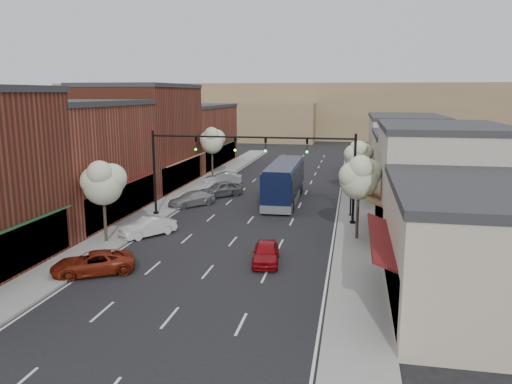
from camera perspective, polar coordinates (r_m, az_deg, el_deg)
The scene contains 29 objects.
ground at distance 32.40m, azimuth -3.51°, elevation -6.68°, with size 160.00×160.00×0.00m, color black.
sidewalk_left at distance 51.92m, azimuth -7.37°, elevation 0.19°, with size 2.80×73.00×0.15m, color gray.
sidewalk_right at distance 49.31m, azimuth 11.49°, elevation -0.54°, with size 2.80×73.00×0.15m, color gray.
curb_left at distance 51.50m, azimuth -5.89°, elevation 0.13°, with size 0.25×73.00×0.17m, color gray.
curb_right at distance 49.32m, azimuth 9.87°, elevation -0.48°, with size 0.25×73.00×0.17m, color gray.
bldg_left_midnear at distance 42.40m, azimuth -20.44°, elevation 3.36°, with size 10.14×14.10×9.40m.
bldg_left_midfar at distance 54.68m, azimuth -12.86°, elevation 6.19°, with size 10.14×14.10×10.90m.
bldg_left_far at distance 69.65m, azimuth -7.48°, elevation 6.39°, with size 10.14×18.10×8.40m.
bldg_right_near at distance 25.51m, azimuth 23.97°, elevation -5.78°, with size 9.14×12.10×5.90m.
bldg_right_midnear at distance 36.79m, azimuth 20.10°, elevation 1.09°, with size 9.14×12.10×7.90m.
bldg_right_midfar at distance 48.64m, azimuth 17.90°, elevation 2.68°, with size 9.14×12.10×6.40m.
bldg_right_far at distance 62.40m, azimuth 16.48°, elevation 5.00°, with size 9.14×16.10×7.40m.
hill_far at distance 120.13m, azimuth 7.43°, elevation 9.28°, with size 120.00×30.00×12.00m, color #7A6647.
hill_near at distance 112.86m, azimuth -5.92°, elevation 8.18°, with size 50.00×20.00×8.00m, color #7A6647.
signal_mast_right at distance 38.25m, azimuth 7.65°, elevation 3.13°, with size 8.22×0.46×7.00m.
signal_mast_left at distance 40.49m, azimuth -8.47°, elevation 3.55°, with size 8.22×0.46×7.00m.
tree_right_near at distance 34.20m, azimuth 11.78°, elevation 1.74°, with size 2.85×2.65×5.95m.
tree_right_far at distance 50.11m, azimuth 11.60°, elevation 4.19°, with size 2.85×2.65×5.43m.
tree_left_near at distance 34.31m, azimuth -17.09°, elevation 1.12°, with size 2.85×2.65×5.69m.
tree_left_far at distance 58.28m, azimuth -5.03°, elevation 5.94°, with size 2.85×2.65×6.13m.
lamp_post_near at distance 40.90m, azimuth 10.85°, elevation 1.26°, with size 0.44×0.44×4.44m.
lamp_post_far at distance 58.23m, azimuth 10.98°, elevation 4.19°, with size 0.44×0.44×4.44m.
coach_bus at distance 46.33m, azimuth 3.27°, elevation 1.21°, with size 2.79×11.95×3.64m.
red_hatchback at distance 29.84m, azimuth 1.14°, elevation -6.94°, with size 1.53×3.81×1.30m, color maroon.
parked_car_a at distance 29.57m, azimuth -18.13°, elevation -7.73°, with size 2.09×4.53×1.26m, color maroon.
parked_car_b at distance 36.14m, azimuth -12.24°, elevation -3.92°, with size 1.40×4.01×1.32m, color silver.
parked_car_c at distance 44.96m, azimuth -7.38°, elevation -0.80°, with size 1.81×4.46×1.29m, color #9A9A9F.
parked_car_d at distance 48.73m, azimuth -4.06°, elevation 0.34°, with size 1.78×4.44×1.51m, color #595C61.
parked_car_e at distance 55.33m, azimuth -3.79°, elevation 1.57°, with size 1.43×4.10×1.35m, color #AAABB0.
Camera 1 is at (7.85, -29.81, 9.97)m, focal length 35.00 mm.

